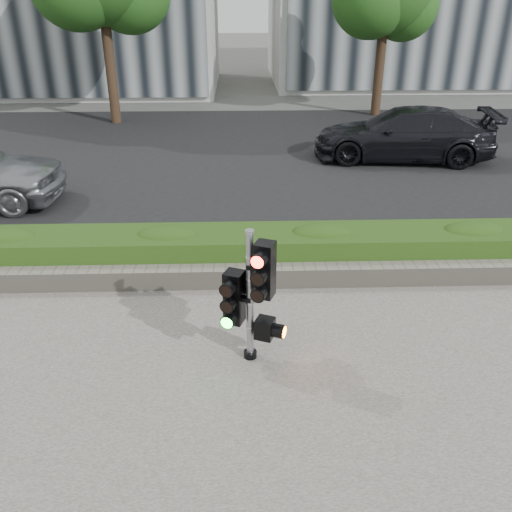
# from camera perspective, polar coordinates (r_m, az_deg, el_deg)

# --- Properties ---
(ground) EXTENTS (120.00, 120.00, 0.00)m
(ground) POSITION_cam_1_polar(r_m,az_deg,el_deg) (7.60, -2.00, -10.31)
(ground) COLOR #51514C
(ground) RESTS_ON ground
(sidewalk) EXTENTS (16.00, 11.00, 0.03)m
(sidewalk) POSITION_cam_1_polar(r_m,az_deg,el_deg) (5.77, -1.97, -25.17)
(sidewalk) COLOR #9E9389
(sidewalk) RESTS_ON ground
(road) EXTENTS (60.00, 13.00, 0.02)m
(road) POSITION_cam_1_polar(r_m,az_deg,el_deg) (16.72, -2.06, 10.64)
(road) COLOR black
(road) RESTS_ON ground
(curb) EXTENTS (60.00, 0.25, 0.12)m
(curb) POSITION_cam_1_polar(r_m,az_deg,el_deg) (10.27, -2.04, 0.51)
(curb) COLOR gray
(curb) RESTS_ON ground
(stone_wall) EXTENTS (12.00, 0.32, 0.34)m
(stone_wall) POSITION_cam_1_polar(r_m,az_deg,el_deg) (9.09, -2.04, -2.13)
(stone_wall) COLOR gray
(stone_wall) RESTS_ON sidewalk
(hedge) EXTENTS (12.00, 1.00, 0.68)m
(hedge) POSITION_cam_1_polar(r_m,az_deg,el_deg) (9.59, -2.06, 0.62)
(hedge) COLOR #477323
(hedge) RESTS_ON sidewalk
(traffic_signal) EXTENTS (0.70, 0.59, 1.88)m
(traffic_signal) POSITION_cam_1_polar(r_m,az_deg,el_deg) (6.94, -0.37, -3.58)
(traffic_signal) COLOR black
(traffic_signal) RESTS_ON sidewalk
(car_dark) EXTENTS (5.31, 2.69, 1.48)m
(car_dark) POSITION_cam_1_polar(r_m,az_deg,el_deg) (16.57, 15.24, 12.29)
(car_dark) COLOR black
(car_dark) RESTS_ON road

